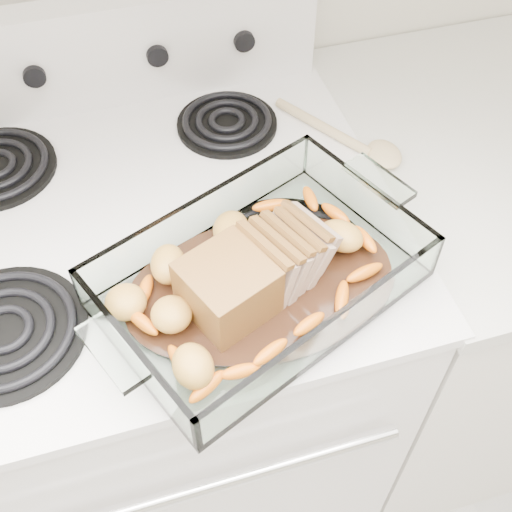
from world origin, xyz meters
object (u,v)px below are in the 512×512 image
object	(u,v)px
electric_range	(165,366)
counter_right	(457,295)
baking_dish	(260,280)
pork_roast	(245,271)

from	to	relation	value
electric_range	counter_right	distance (m)	0.67
baking_dish	electric_range	bearing A→B (deg)	103.62
baking_dish	pork_roast	bearing A→B (deg)	156.95
electric_range	pork_roast	bearing A→B (deg)	-57.47
counter_right	baking_dish	distance (m)	0.75
electric_range	baking_dish	distance (m)	0.54
baking_dish	pork_roast	xyz separation A→B (m)	(-0.02, -0.00, 0.03)
counter_right	pork_roast	world-z (taller)	pork_roast
baking_dish	counter_right	bearing A→B (deg)	-2.98
electric_range	counter_right	bearing A→B (deg)	-0.10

